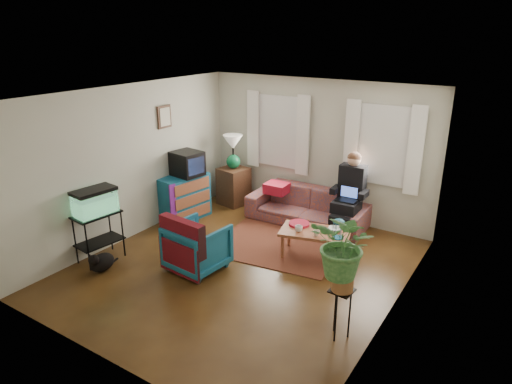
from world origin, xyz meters
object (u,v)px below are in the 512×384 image
Objects in this scene: plant_stand at (340,313)px; coffee_table at (315,244)px; sofa at (307,201)px; dresser at (184,197)px; side_table at (234,186)px; armchair at (197,244)px; aquarium_stand at (99,237)px.

coffee_table is at bearing 124.07° from plant_stand.
coffee_table is at bearing -60.17° from sofa.
dresser is 2.77m from coffee_table.
side_table is at bearing 140.98° from plant_stand.
armchair is 1.26× the size of plant_stand.
sofa reaches higher than coffee_table.
sofa is at bearing -98.76° from armchair.
coffee_table is (2.76, -0.08, -0.20)m from dresser.
dresser reaches higher than aquarium_stand.
coffee_table is (0.71, -1.13, -0.21)m from sofa.
aquarium_stand is 0.72× the size of coffee_table.
coffee_table is at bearing 6.84° from dresser.
sofa is at bearing 62.92° from aquarium_stand.
armchair is (1.46, 0.61, 0.01)m from aquarium_stand.
sofa reaches higher than side_table.
dresser is 1.18× the size of armchair.
dresser is 0.87× the size of coffee_table.
sofa is 1.72m from side_table.
dresser is (-2.05, -1.05, -0.01)m from sofa.
side_table is 3.13m from aquarium_stand.
side_table is 1.20× the size of plant_stand.
armchair reaches higher than plant_stand.
side_table is at bearing 81.78° from dresser.
sofa is 2.35× the size of dresser.
aquarium_stand reaches higher than side_table.
armchair is at bearing 171.34° from plant_stand.
armchair is at bearing 29.83° from aquarium_stand.
aquarium_stand is at bearing -160.35° from coffee_table.
sofa reaches higher than armchair.
side_table is 0.81× the size of dresser.
dresser is at bearing -106.75° from side_table.
aquarium_stand is at bearing -81.76° from dresser.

